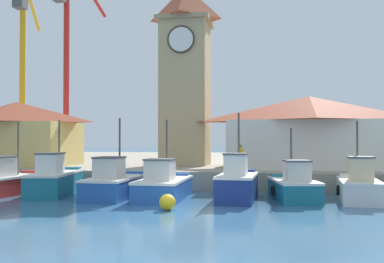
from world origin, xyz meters
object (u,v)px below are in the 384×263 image
Objects in this scene: fishing_boat_left_inner at (55,180)px; port_crane_near at (68,84)px; warehouse_left at (16,133)px; mooring_buoy at (167,202)px; fishing_boat_right_inner at (294,187)px; dock_worker_near_tower at (240,157)px; fishing_boat_left_outer at (10,181)px; fishing_boat_center at (164,185)px; warehouse_right at (309,131)px; fishing_boat_mid_left at (115,184)px; port_crane_far at (23,88)px; fishing_boat_mid_right at (237,184)px; clock_tower at (186,70)px; fishing_boat_right_outer at (359,186)px.

port_crane_near is at bearing 113.48° from fishing_boat_left_inner.
mooring_buoy is at bearing -40.10° from warehouse_left.
fishing_boat_right_inner reaches higher than dock_worker_near_tower.
port_crane_near reaches higher than fishing_boat_left_outer.
fishing_boat_left_outer is at bearing -179.44° from fishing_boat_right_inner.
fishing_boat_center is 3.12× the size of dock_worker_near_tower.
dock_worker_near_tower is at bearing -132.52° from warehouse_right.
fishing_boat_mid_left is 23.17m from port_crane_far.
port_crane_far is 10.60× the size of dock_worker_near_tower.
port_crane_far is at bearing 132.60° from mooring_buoy.
warehouse_left reaches higher than mooring_buoy.
port_crane_near is at bearing 106.11° from fishing_boat_left_outer.
port_crane_far is (-21.14, 16.44, 6.98)m from fishing_boat_mid_right.
warehouse_left is at bearing 153.70° from fishing_boat_mid_right.
fishing_boat_mid_left reaches higher than fishing_boat_center.
fishing_boat_center is 7.32× the size of mooring_buoy.
fishing_boat_left_outer reaches higher than dock_worker_near_tower.
mooring_buoy is (14.22, -11.97, -3.16)m from warehouse_left.
mooring_buoy is (18.44, -20.05, -7.46)m from port_crane_far.
fishing_boat_left_outer is 2.93× the size of dock_worker_near_tower.
clock_tower is 1.74× the size of warehouse_left.
warehouse_right is 14.85m from mooring_buoy.
port_crane_near is (-20.37, 17.86, 7.69)m from fishing_boat_right_inner.
fishing_boat_left_inner is (2.55, 0.17, 0.09)m from fishing_boat_left_outer.
fishing_boat_right_outer reaches higher than dock_worker_near_tower.
fishing_boat_right_outer is (3.09, 0.16, 0.05)m from fishing_boat_right_inner.
port_crane_near reaches higher than dock_worker_near_tower.
fishing_boat_mid_left is 0.25× the size of port_crane_near.
warehouse_left is 21.14m from warehouse_right.
dock_worker_near_tower is at bearing 148.22° from fishing_boat_right_outer.
fishing_boat_left_outer is 0.55× the size of warehouse_left.
fishing_boat_mid_left is at bearing -145.27° from dock_worker_near_tower.
fishing_boat_left_inner is at bearing -66.52° from port_crane_near.
fishing_boat_mid_left reaches higher than fishing_boat_left_inner.
port_crane_near is (-11.31, 18.31, 7.65)m from fishing_boat_mid_left.
fishing_boat_right_inner is 2.72× the size of dock_worker_near_tower.
fishing_boat_mid_left is 0.59× the size of warehouse_left.
fishing_boat_mid_left is 12.17m from fishing_boat_right_outer.
warehouse_right is at bearing 61.51° from mooring_buoy.
port_crane_far is (-23.87, 15.90, 7.12)m from fishing_boat_right_inner.
fishing_boat_mid_right reaches higher than fishing_boat_center.
fishing_boat_right_outer reaches higher than fishing_boat_right_inner.
port_crane_near reaches higher than fishing_boat_right_inner.
clock_tower is 15.05m from port_crane_near.
fishing_boat_right_inner is at bearing -99.83° from warehouse_right.
warehouse_left is (-13.19, 8.38, 2.82)m from fishing_boat_center.
fishing_boat_center is 25.00m from port_crane_far.
fishing_boat_left_outer is at bearing -60.70° from warehouse_left.
warehouse_left is at bearing -62.40° from port_crane_far.
mooring_buoy is (9.74, -4.00, -0.35)m from fishing_boat_left_outer.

